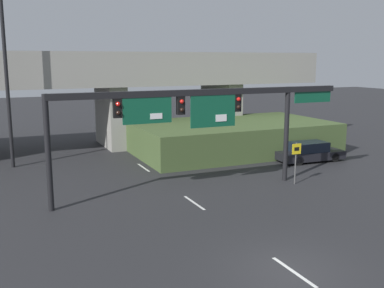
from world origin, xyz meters
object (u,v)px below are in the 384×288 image
(speed_limit_sign, at_px, (296,157))
(parked_sedan_near_right, at_px, (310,152))
(signal_gantry, at_px, (199,109))
(highway_light_pole_near, at_px, (5,61))

(speed_limit_sign, height_order, parked_sedan_near_right, speed_limit_sign)
(signal_gantry, xyz_separation_m, speed_limit_sign, (5.70, -0.93, -2.95))
(signal_gantry, height_order, speed_limit_sign, signal_gantry)
(signal_gantry, bearing_deg, highway_light_pole_near, 131.31)
(highway_light_pole_near, bearing_deg, speed_limit_sign, -37.19)
(parked_sedan_near_right, bearing_deg, signal_gantry, -157.94)
(speed_limit_sign, bearing_deg, highway_light_pole_near, 142.81)
(signal_gantry, xyz_separation_m, highway_light_pole_near, (-8.96, 10.20, 2.43))
(signal_gantry, distance_m, parked_sedan_near_right, 11.54)
(speed_limit_sign, relative_size, parked_sedan_near_right, 0.50)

